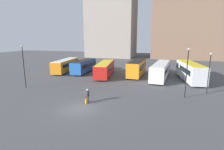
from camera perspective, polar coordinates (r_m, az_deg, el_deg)
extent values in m
plane|color=#4C4C4F|center=(20.33, -10.47, -10.65)|extent=(160.00, 160.00, 0.00)
cube|color=gray|center=(77.53, -0.02, 20.77)|extent=(19.19, 15.10, 39.58)
cube|color=#7F604C|center=(74.57, 24.75, 18.51)|extent=(28.11, 11.20, 35.48)
cube|color=orange|center=(42.94, -14.83, 3.12)|extent=(3.99, 11.11, 2.50)
cube|color=black|center=(46.98, -12.72, 4.33)|extent=(2.76, 2.33, 0.95)
cube|color=black|center=(42.00, -15.37, 3.34)|extent=(3.46, 7.24, 0.75)
cube|color=white|center=(42.77, -14.92, 4.83)|extent=(3.77, 10.87, 0.08)
cylinder|color=black|center=(46.17, -13.13, 2.49)|extent=(2.47, 1.28, 0.95)
cylinder|color=black|center=(40.07, -16.63, 0.92)|extent=(2.47, 1.28, 0.95)
cube|color=#1E56A3|center=(40.49, -9.15, 2.90)|extent=(2.88, 9.18, 2.48)
cube|color=black|center=(43.85, -7.22, 4.04)|extent=(2.64, 1.77, 0.94)
cube|color=black|center=(39.71, -9.64, 3.16)|extent=(2.78, 5.91, 0.74)
cube|color=black|center=(40.32, -9.21, 4.70)|extent=(2.67, 8.99, 0.08)
cylinder|color=black|center=(43.21, -7.62, 2.16)|extent=(2.47, 1.18, 1.09)
cylinder|color=black|center=(38.13, -10.79, 0.78)|extent=(2.47, 1.18, 1.09)
cube|color=red|center=(36.71, -2.31, 2.06)|extent=(4.35, 11.35, 2.45)
cube|color=black|center=(41.09, -1.25, 3.54)|extent=(2.93, 2.43, 0.93)
cube|color=black|center=(35.69, -2.58, 2.27)|extent=(3.73, 7.42, 0.73)
cube|color=yellow|center=(36.51, -2.33, 4.01)|extent=(4.11, 11.09, 0.08)
cylinder|color=black|center=(40.22, -1.48, 1.46)|extent=(2.61, 1.36, 0.97)
cylinder|color=black|center=(33.58, -3.28, -0.62)|extent=(2.61, 1.36, 0.97)
cube|color=orange|center=(36.86, 8.10, 2.36)|extent=(2.80, 9.29, 2.85)
cube|color=black|center=(40.48, 9.12, 3.68)|extent=(2.58, 1.79, 1.08)
cube|color=black|center=(36.00, 7.87, 2.71)|extent=(2.71, 5.98, 0.86)
cube|color=black|center=(36.65, 8.17, 4.62)|extent=(2.60, 9.10, 0.08)
cylinder|color=black|center=(39.83, 8.82, 1.31)|extent=(2.41, 1.17, 1.08)
cylinder|color=black|center=(34.33, 7.15, -0.32)|extent=(2.41, 1.17, 1.08)
cube|color=silver|center=(35.57, 15.62, 1.50)|extent=(3.69, 12.56, 2.66)
cube|color=black|center=(40.51, 16.51, 3.14)|extent=(2.75, 2.50, 1.01)
cube|color=black|center=(34.43, 15.43, 1.74)|extent=(3.29, 8.13, 0.80)
cube|color=white|center=(35.36, 15.74, 3.68)|extent=(3.47, 12.30, 0.08)
cylinder|color=black|center=(39.53, 16.20, 0.83)|extent=(2.49, 1.22, 0.99)
cylinder|color=black|center=(32.06, 14.69, -1.57)|extent=(2.49, 1.22, 0.99)
cube|color=silver|center=(35.48, 24.11, 1.11)|extent=(4.25, 11.21, 2.96)
cube|color=black|center=(39.68, 22.35, 2.83)|extent=(2.86, 2.40, 1.13)
cube|color=black|center=(34.49, 24.62, 1.41)|extent=(3.65, 7.33, 0.89)
cube|color=yellow|center=(35.25, 24.32, 3.54)|extent=(4.02, 10.96, 0.08)
cylinder|color=black|center=(38.91, 22.57, 0.20)|extent=(2.56, 1.35, 0.97)
cylinder|color=black|center=(32.55, 25.59, -2.18)|extent=(2.56, 1.35, 0.97)
cylinder|color=#382D4C|center=(21.99, -8.11, -7.74)|extent=(0.19, 0.19, 0.77)
cylinder|color=#382D4C|center=(21.88, -7.79, -7.83)|extent=(0.19, 0.19, 0.77)
cylinder|color=#2D2D33|center=(21.71, -8.00, -5.99)|extent=(0.55, 0.55, 0.67)
sphere|color=beige|center=(21.57, -8.04, -4.82)|extent=(0.25, 0.25, 0.25)
cube|color=#B27A1E|center=(21.49, -8.29, -8.39)|extent=(0.30, 0.38, 0.65)
cube|color=black|center=(21.25, -8.54, -7.27)|extent=(0.12, 0.06, 0.29)
cylinder|color=black|center=(24.61, 23.15, 0.21)|extent=(0.12, 0.12, 6.32)
sphere|color=beige|center=(24.23, 23.77, 7.75)|extent=(0.28, 0.28, 0.28)
cylinder|color=black|center=(28.28, 29.02, 0.28)|extent=(0.12, 0.12, 5.55)
sphere|color=beige|center=(27.93, 29.61, 6.04)|extent=(0.28, 0.28, 0.28)
cylinder|color=black|center=(30.58, -26.79, 2.14)|extent=(0.12, 0.12, 6.48)
sphere|color=beige|center=(30.28, -27.38, 8.35)|extent=(0.28, 0.28, 0.28)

